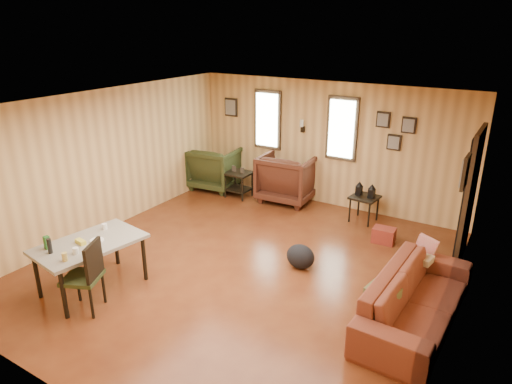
% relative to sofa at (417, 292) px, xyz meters
% --- Properties ---
extents(room, '(5.54, 6.04, 2.44)m').
position_rel_sofa_xyz_m(room, '(-2.34, 0.32, 0.78)').
color(room, brown).
rests_on(room, ground).
extents(sofa, '(0.73, 2.22, 0.86)m').
position_rel_sofa_xyz_m(sofa, '(0.00, 0.00, 0.00)').
color(sofa, brown).
rests_on(sofa, ground).
extents(recliner_brown, '(1.09, 1.03, 1.06)m').
position_rel_sofa_xyz_m(recliner_brown, '(-3.20, 2.79, 0.10)').
color(recliner_brown, '#462115').
rests_on(recliner_brown, ground).
extents(recliner_green, '(1.07, 1.01, 1.00)m').
position_rel_sofa_xyz_m(recliner_green, '(-4.89, 2.62, 0.07)').
color(recliner_green, '#2E3618').
rests_on(recliner_green, ground).
extents(end_table, '(0.51, 0.47, 0.65)m').
position_rel_sofa_xyz_m(end_table, '(-4.15, 2.43, -0.06)').
color(end_table, black).
rests_on(end_table, ground).
extents(side_table, '(0.51, 0.51, 0.74)m').
position_rel_sofa_xyz_m(side_table, '(-1.53, 2.58, 0.08)').
color(side_table, black).
rests_on(side_table, ground).
extents(cooler, '(0.37, 0.27, 0.25)m').
position_rel_sofa_xyz_m(cooler, '(-0.95, 1.92, -0.30)').
color(cooler, maroon).
rests_on(cooler, ground).
extents(backpack, '(0.50, 0.43, 0.37)m').
position_rel_sofa_xyz_m(backpack, '(-1.75, 0.46, -0.24)').
color(backpack, black).
rests_on(backpack, ground).
extents(sofa_pillows, '(0.55, 1.54, 0.31)m').
position_rel_sofa_xyz_m(sofa_pillows, '(-0.23, 0.29, 0.06)').
color(sofa_pillows, '#51552F').
rests_on(sofa_pillows, sofa).
extents(dining_table, '(1.02, 1.47, 0.89)m').
position_rel_sofa_xyz_m(dining_table, '(-3.90, -1.52, 0.20)').
color(dining_table, gray).
rests_on(dining_table, ground).
extents(dining_chair, '(0.56, 0.56, 0.94)m').
position_rel_sofa_xyz_m(dining_chair, '(-3.52, -1.86, 0.10)').
color(dining_chair, '#2E3618').
rests_on(dining_chair, ground).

